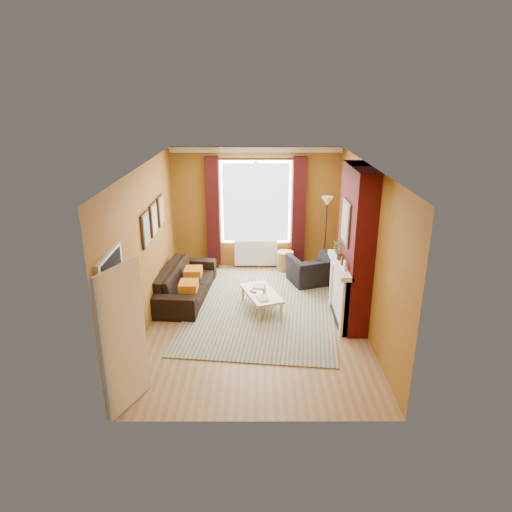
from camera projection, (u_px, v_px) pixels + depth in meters
name	position (u px, v px, depth m)	size (l,w,h in m)	color
ground	(256.00, 319.00, 8.38)	(5.50, 5.50, 0.00)	olive
room_walls	(291.00, 243.00, 8.17)	(3.82, 5.54, 2.83)	#8D5C1B
striped_rug	(261.00, 308.00, 8.80)	(3.18, 4.11, 0.02)	#2E5D80
sofa	(186.00, 282.00, 9.19)	(2.21, 0.86, 0.64)	black
armchair	(313.00, 270.00, 9.84)	(0.96, 0.84, 0.62)	black
coffee_table	(261.00, 294.00, 8.66)	(0.86, 1.19, 0.36)	tan
wicker_stool	(285.00, 261.00, 10.56)	(0.45, 0.45, 0.47)	#A07345
floor_lamp	(327.00, 214.00, 9.98)	(0.31, 0.31, 1.80)	black
book_a	(258.00, 299.00, 8.33)	(0.17, 0.23, 0.02)	#999999
book_b	(254.00, 285.00, 8.94)	(0.21, 0.29, 0.02)	#999999
mug	(264.00, 290.00, 8.64)	(0.09, 0.09, 0.08)	#999999
tv_remote	(253.00, 292.00, 8.66)	(0.13, 0.14, 0.02)	#29292C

